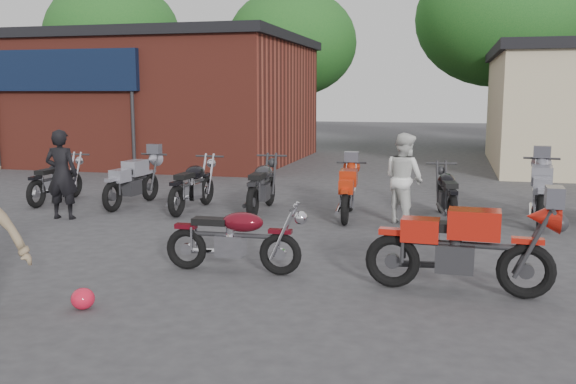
% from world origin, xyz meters
% --- Properties ---
extents(ground, '(90.00, 90.00, 0.00)m').
position_xyz_m(ground, '(0.00, 0.00, 0.00)').
color(ground, '#363639').
extents(brick_building, '(12.00, 8.00, 4.00)m').
position_xyz_m(brick_building, '(-9.00, 14.00, 2.00)').
color(brick_building, maroon).
rests_on(brick_building, ground).
extents(tree_0, '(6.56, 6.56, 8.20)m').
position_xyz_m(tree_0, '(-14.00, 22.00, 4.10)').
color(tree_0, '#144B1A').
rests_on(tree_0, ground).
extents(tree_1, '(5.92, 5.92, 7.40)m').
position_xyz_m(tree_1, '(-5.00, 22.00, 3.70)').
color(tree_1, '#144B1A').
rests_on(tree_1, ground).
extents(tree_2, '(7.04, 7.04, 8.80)m').
position_xyz_m(tree_2, '(4.00, 22.00, 4.40)').
color(tree_2, '#144B1A').
rests_on(tree_2, ground).
extents(vintage_motorcycle, '(1.80, 0.64, 1.04)m').
position_xyz_m(vintage_motorcycle, '(-0.50, 0.85, 0.52)').
color(vintage_motorcycle, '#570A15').
rests_on(vintage_motorcycle, ground).
extents(sportbike, '(2.13, 0.79, 1.22)m').
position_xyz_m(sportbike, '(2.38, 0.65, 0.61)').
color(sportbike, red).
rests_on(sportbike, ground).
extents(helmet, '(0.29, 0.29, 0.24)m').
position_xyz_m(helmet, '(-1.65, -0.95, 0.12)').
color(helmet, red).
rests_on(helmet, ground).
extents(person_dark, '(0.66, 0.47, 1.68)m').
position_xyz_m(person_dark, '(-4.83, 3.51, 0.84)').
color(person_dark, black).
rests_on(person_dark, ground).
extents(person_light, '(1.01, 1.00, 1.64)m').
position_xyz_m(person_light, '(1.40, 4.70, 0.82)').
color(person_light, silver).
rests_on(person_light, ground).
extents(row_bike_0, '(0.63, 1.88, 1.09)m').
position_xyz_m(row_bike_0, '(-6.03, 5.09, 0.55)').
color(row_bike_0, black).
rests_on(row_bike_0, ground).
extents(row_bike_1, '(0.80, 2.01, 1.14)m').
position_xyz_m(row_bike_1, '(-4.22, 5.09, 0.57)').
color(row_bike_1, '#90909D').
rests_on(row_bike_1, ground).
extents(row_bike_2, '(0.70, 1.99, 1.15)m').
position_xyz_m(row_bike_2, '(-2.80, 4.92, 0.57)').
color(row_bike_2, black).
rests_on(row_bike_2, ground).
extents(row_bike_3, '(0.79, 2.06, 1.17)m').
position_xyz_m(row_bike_3, '(-1.41, 5.13, 0.59)').
color(row_bike_3, '#232326').
rests_on(row_bike_3, ground).
extents(row_bike_4, '(0.78, 1.92, 1.09)m').
position_xyz_m(row_bike_4, '(0.35, 4.93, 0.54)').
color(row_bike_4, red).
rests_on(row_bike_4, ground).
extents(row_bike_5, '(0.90, 1.95, 1.09)m').
position_xyz_m(row_bike_5, '(2.16, 5.25, 0.54)').
color(row_bike_5, black).
rests_on(row_bike_5, ground).
extents(row_bike_6, '(0.92, 2.18, 1.23)m').
position_xyz_m(row_bike_6, '(3.83, 5.35, 0.62)').
color(row_bike_6, gray).
rests_on(row_bike_6, ground).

